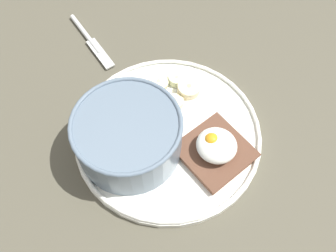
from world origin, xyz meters
TOP-DOWN VIEW (x-y plane):
  - ground_plane at (0.00, 0.00)cm, footprint 120.00×120.00cm
  - plate at (0.00, 0.00)cm, footprint 26.66×26.66cm
  - oatmeal_bowl at (-3.67, -4.40)cm, footprint 14.48×14.48cm
  - toast_slice at (7.24, 0.38)cm, footprint 11.58×11.58cm
  - poached_egg at (7.16, 0.37)cm, footprint 5.50×5.33cm
  - banana_slice_front at (-1.41, 4.83)cm, footprint 3.13×3.22cm
  - banana_slice_left at (-4.51, 4.24)cm, footprint 4.28×4.28cm
  - banana_slice_back at (-2.97, 8.76)cm, footprint 3.49×3.52cm
  - banana_slice_right at (-0.51, 7.93)cm, footprint 3.98×3.91cm
  - banana_slice_inner at (-5.13, 6.91)cm, footprint 4.17×4.14cm
  - knife at (-19.90, 10.25)cm, footprint 12.62×7.73cm

SIDE VIEW (x-z plane):
  - ground_plane at x=0.00cm, z-range 0.00..2.00cm
  - knife at x=-19.90cm, z-range 2.00..2.80cm
  - plate at x=0.00cm, z-range 2.00..3.60cm
  - banana_slice_front at x=-1.41cm, z-range 2.90..4.21cm
  - banana_slice_inner at x=-5.13cm, z-range 2.92..4.22cm
  - banana_slice_back at x=-2.97cm, z-range 2.96..4.23cm
  - banana_slice_left at x=-4.51cm, z-range 2.97..4.25cm
  - toast_slice at x=7.24cm, z-range 3.07..4.17cm
  - banana_slice_right at x=-0.51cm, z-range 2.95..4.54cm
  - poached_egg at x=7.16cm, z-range 3.98..7.19cm
  - oatmeal_bowl at x=-3.67cm, z-range 3.01..9.81cm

